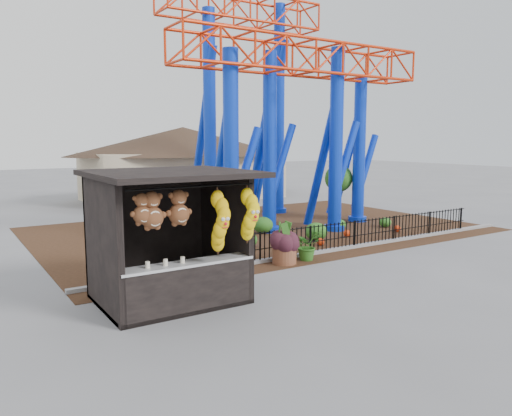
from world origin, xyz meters
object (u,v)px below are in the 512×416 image
potted_plant (307,245)px  terracotta_planter (284,255)px  prize_booth (173,240)px  roller_coaster (278,78)px

potted_plant → terracotta_planter: bearing=170.7°
prize_booth → potted_plant: bearing=17.2°
roller_coaster → prize_booth: bearing=-137.9°
prize_booth → potted_plant: (5.27, 1.63, -1.05)m
prize_booth → terracotta_planter: (4.39, 1.63, -1.24)m
prize_booth → potted_plant: size_ratio=3.63×
prize_booth → roller_coaster: bearing=42.1°
terracotta_planter → roller_coaster: bearing=56.8°
roller_coaster → potted_plant: (-2.85, -5.69, -5.96)m
terracotta_planter → potted_plant: size_ratio=0.78×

